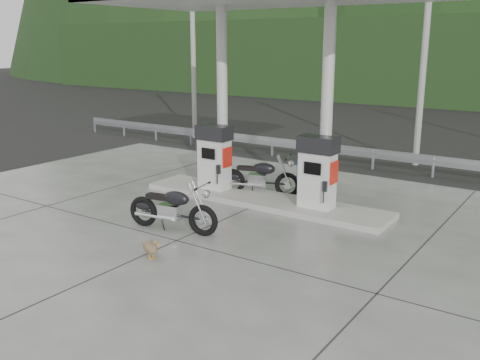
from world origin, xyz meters
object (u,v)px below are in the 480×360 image
Objects in this scene: gas_pump_left at (214,157)px; motorcycle_left at (172,209)px; duck at (150,249)px; gas_pump_right at (317,172)px; motorcycle_right at (260,178)px.

motorcycle_left is at bearing -70.20° from gas_pump_left.
duck is at bearing -68.27° from gas_pump_left.
gas_pump_left is 3.28m from motorcycle_left.
gas_pump_left is 1.00× the size of gas_pump_right.
motorcycle_right is (1.17, 0.56, -0.54)m from gas_pump_left.
gas_pump_right is 4.80m from duck.
motorcycle_left is (-2.10, -3.04, -0.54)m from gas_pump_right.
gas_pump_right is 0.84× the size of motorcycle_left.
gas_pump_left is at bearing 180.00° from gas_pump_right.
motorcycle_left is at bearing -109.18° from motorcycle_right.
motorcycle_left is at bearing 133.04° from duck.
gas_pump_left reaches higher than motorcycle_left.
motorcycle_left is (1.10, -3.04, -0.54)m from gas_pump_left.
motorcycle_right is at bearing 114.55° from duck.
gas_pump_left is 0.84× the size of motorcycle_right.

